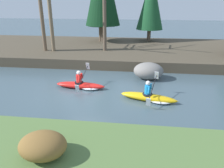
# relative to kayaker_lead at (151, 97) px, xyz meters

# --- Properties ---
(ground_plane) EXTENTS (90.00, 90.00, 0.00)m
(ground_plane) POSITION_rel_kayaker_lead_xyz_m (-3.25, 0.71, -0.20)
(ground_plane) COLOR #425660
(riverbank_far) EXTENTS (44.00, 9.87, 0.70)m
(riverbank_far) POSITION_rel_kayaker_lead_xyz_m (-3.25, 9.34, 0.15)
(riverbank_far) COLOR #4C4233
(riverbank_far) RESTS_ON ground
(conifer_tree_mid_left) EXTENTS (2.56, 2.56, 6.24)m
(conifer_tree_mid_left) POSITION_rel_kayaker_lead_xyz_m (0.27, 12.46, 4.18)
(conifer_tree_mid_left) COLOR brown
(conifer_tree_mid_left) RESTS_ON riverbank_far
(bare_tree_upstream) EXTENTS (3.71, 3.66, 6.74)m
(bare_tree_upstream) POSITION_rel_kayaker_lead_xyz_m (-8.14, 7.09, 3.67)
(bare_tree_upstream) COLOR brown
(bare_tree_upstream) RESTS_ON riverbank_far
(bare_tree_mid_upstream) EXTENTS (3.61, 3.57, 6.56)m
(bare_tree_mid_upstream) POSITION_rel_kayaker_lead_xyz_m (-7.42, 7.02, 3.59)
(bare_tree_mid_upstream) COLOR #7A664C
(bare_tree_mid_upstream) RESTS_ON riverbank_far
(bare_tree_mid_downstream) EXTENTS (3.16, 3.12, 5.70)m
(bare_tree_mid_downstream) POSITION_rel_kayaker_lead_xyz_m (-3.37, 7.72, 3.19)
(bare_tree_mid_downstream) COLOR brown
(bare_tree_mid_downstream) RESTS_ON riverbank_far
(shrub_clump_second) EXTENTS (1.24, 1.03, 0.67)m
(shrub_clump_second) POSITION_rel_kayaker_lead_xyz_m (-3.00, -5.29, 0.89)
(shrub_clump_second) COLOR brown
(shrub_clump_second) RESTS_ON riverbank_near
(kayaker_lead) EXTENTS (2.79, 2.05, 1.20)m
(kayaker_lead) POSITION_rel_kayaker_lead_xyz_m (0.00, 0.00, 0.00)
(kayaker_lead) COLOR yellow
(kayaker_lead) RESTS_ON ground
(kayaker_middle) EXTENTS (2.79, 2.07, 1.20)m
(kayaker_middle) POSITION_rel_kayaker_lead_xyz_m (-3.65, 1.15, 0.00)
(kayaker_middle) COLOR red
(kayaker_middle) RESTS_ON ground
(boulder_midstream) EXTENTS (1.79, 1.40, 1.01)m
(boulder_midstream) POSITION_rel_kayaker_lead_xyz_m (-0.03, 3.17, 0.31)
(boulder_midstream) COLOR gray
(boulder_midstream) RESTS_ON ground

